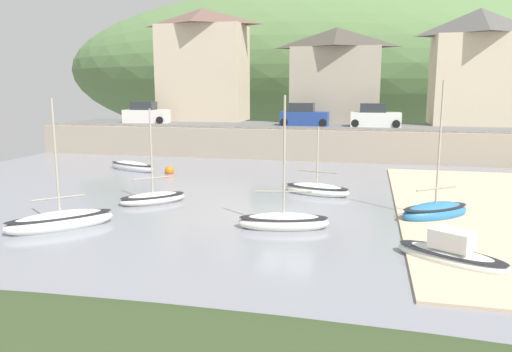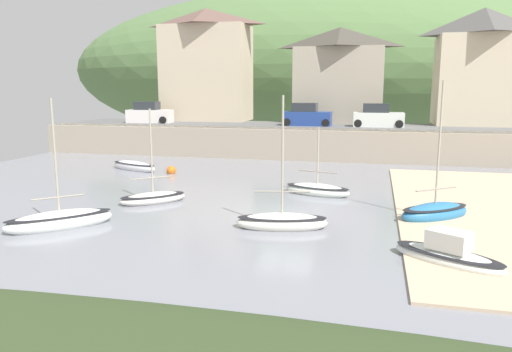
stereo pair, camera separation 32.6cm
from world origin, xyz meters
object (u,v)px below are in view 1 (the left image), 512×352
Objects in this scene: dinghy_open_wooden at (284,221)px; sailboat_far_left at (132,167)px; parked_car_end_of_row at (375,117)px; mooring_buoy at (169,171)px; sailboat_nearest_shore at (435,212)px; waterfront_building_left at (203,65)px; parked_car_by_wall at (304,116)px; sailboat_tall_mast at (317,190)px; waterfront_building_centre at (336,75)px; waterfront_building_right at (477,66)px; sailboat_blue_trim at (451,254)px; rowboat_small_beached at (153,198)px; parked_car_near_slipway at (146,114)px; motorboat_with_cabin at (60,221)px.

sailboat_far_left is (-12.67, 11.69, -0.03)m from dinghy_open_wooden.
parked_car_end_of_row is 6.66× the size of mooring_buoy.
sailboat_nearest_shore is at bearing 13.59° from dinghy_open_wooden.
waterfront_building_left is 12.43m from parked_car_by_wall.
dinghy_open_wooden reaches higher than sailboat_tall_mast.
sailboat_nearest_shore is at bearing -52.59° from waterfront_building_left.
sailboat_far_left is at bearing 167.87° from mooring_buoy.
waterfront_building_centre reaches higher than sailboat_nearest_shore.
sailboat_blue_trim is at bearing -101.51° from waterfront_building_right.
rowboat_small_beached is (-7.13, 2.99, -0.04)m from dinghy_open_wooden.
parked_car_near_slipway is (-23.03, 26.15, 2.90)m from sailboat_blue_trim.
waterfront_building_centre is 18.04m from parked_car_near_slipway.
waterfront_building_centre reaches higher than sailboat_blue_trim.
sailboat_blue_trim is 27.58m from parked_car_by_wall.
waterfront_building_left is 2.83× the size of sailboat_blue_trim.
sailboat_far_left is 3.14m from mooring_buoy.
parked_car_near_slipway is (-9.86, 20.38, 2.97)m from rowboat_small_beached.
sailboat_blue_trim is at bearing -41.44° from mooring_buoy.
sailboat_blue_trim is 0.61× the size of sailboat_nearest_shore.
waterfront_building_right is 16.00× the size of mooring_buoy.
parked_car_near_slipway reaches higher than sailboat_blue_trim.
parked_car_near_slipway is 20.74m from parked_car_end_of_row.
dinghy_open_wooden is 6.79m from sailboat_tall_mast.
parked_car_near_slipway is at bearing 152.24° from sailboat_tall_mast.
mooring_buoy is (-9.60, 11.03, -0.09)m from dinghy_open_wooden.
waterfront_building_left is 17.80m from parked_car_end_of_row.
parked_car_end_of_row is at bearing 19.81° from rowboat_small_beached.
sailboat_nearest_shore is at bearing 119.60° from sailboat_blue_trim.
sailboat_far_left is 14.21m from sailboat_tall_mast.
waterfront_building_centre is at bearing 132.56° from sailboat_blue_trim.
mooring_buoy is (-10.27, 4.28, -0.07)m from sailboat_tall_mast.
sailboat_tall_mast is 0.93× the size of parked_car_by_wall.
sailboat_blue_trim is 26.41m from parked_car_end_of_row.
dinghy_open_wooden reaches higher than sailboat_blue_trim.
sailboat_far_left is at bearing -128.30° from waterfront_building_centre.
sailboat_nearest_shore reaches higher than sailboat_blue_trim.
waterfront_building_left is 2.61× the size of parked_car_by_wall.
rowboat_small_beached is 22.84m from parked_car_near_slipway.
waterfront_building_centre is at bearing 31.68° from rowboat_small_beached.
rowboat_small_beached is 10.32m from sailboat_far_left.
waterfront_building_left reaches higher than motorboat_with_cabin.
dinghy_open_wooden reaches higher than mooring_buoy.
waterfront_building_left reaches higher than sailboat_tall_mast.
parked_car_near_slipway and parked_car_end_of_row have the same top height.
sailboat_tall_mast is (-5.58, 3.84, -0.07)m from sailboat_nearest_shore.
dinghy_open_wooden is at bearing -113.79° from waterfront_building_right.
dinghy_open_wooden is 7.73m from rowboat_small_beached.
waterfront_building_right is at bearing 38.49° from sailboat_nearest_shore.
dinghy_open_wooden reaches higher than rowboat_small_beached.
rowboat_small_beached reaches higher than sailboat_tall_mast.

